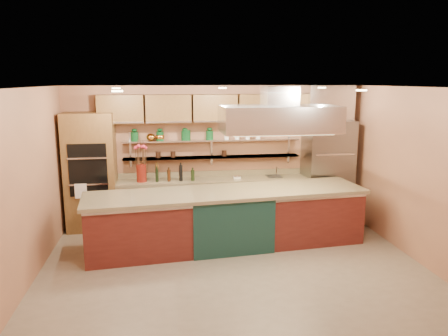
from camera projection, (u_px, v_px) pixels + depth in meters
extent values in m
cube|color=gray|center=(233.00, 266.00, 6.94)|extent=(6.00, 5.00, 0.02)
cube|color=black|center=(234.00, 87.00, 6.39)|extent=(6.00, 5.00, 0.02)
cube|color=#B17753|center=(214.00, 154.00, 9.09)|extent=(6.00, 0.04, 2.80)
cube|color=#B17753|center=(276.00, 238.00, 4.24)|extent=(6.00, 0.04, 2.80)
cube|color=#B17753|center=(27.00, 187.00, 6.24)|extent=(0.04, 5.00, 2.80)
cube|color=#B17753|center=(415.00, 174.00, 7.09)|extent=(0.04, 5.00, 2.80)
cube|color=brown|center=(91.00, 172.00, 8.48)|extent=(0.95, 0.64, 2.30)
cube|color=gray|center=(327.00, 170.00, 9.14)|extent=(0.95, 0.72, 2.10)
cube|color=tan|center=(213.00, 201.00, 8.98)|extent=(3.84, 0.64, 0.93)
cube|color=silver|center=(212.00, 157.00, 8.97)|extent=(3.60, 0.26, 0.03)
cube|color=silver|center=(212.00, 140.00, 8.90)|extent=(3.60, 0.26, 0.03)
cube|color=brown|center=(215.00, 108.00, 8.73)|extent=(4.60, 0.36, 0.55)
cube|color=silver|center=(279.00, 119.00, 7.49)|extent=(2.00, 1.00, 0.45)
cube|color=#FFE5A5|center=(232.00, 89.00, 6.59)|extent=(4.00, 2.80, 0.02)
cube|color=maroon|center=(227.00, 218.00, 7.71)|extent=(4.89, 1.51, 1.00)
cylinder|color=maroon|center=(141.00, 173.00, 8.60)|extent=(0.24, 0.24, 0.35)
cube|color=black|center=(175.00, 174.00, 8.70)|extent=(0.86, 0.42, 0.27)
cube|color=white|center=(237.00, 177.00, 8.90)|extent=(0.16, 0.14, 0.08)
cylinder|color=silver|center=(276.00, 171.00, 9.10)|extent=(0.03, 0.03, 0.20)
ellipsoid|color=#C67A2D|center=(151.00, 137.00, 8.71)|extent=(0.18, 0.18, 0.14)
cylinder|color=#0E441D|center=(186.00, 135.00, 8.80)|extent=(0.21, 0.21, 0.20)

